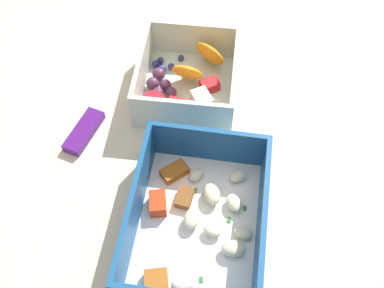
# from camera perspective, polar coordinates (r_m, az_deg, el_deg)

# --- Properties ---
(table_surface) EXTENTS (0.80, 0.80, 0.02)m
(table_surface) POSITION_cam_1_polar(r_m,az_deg,el_deg) (0.60, -0.23, -0.57)
(table_surface) COLOR beige
(table_surface) RESTS_ON ground
(pasta_container) EXTENTS (0.21, 0.16, 0.07)m
(pasta_container) POSITION_cam_1_polar(r_m,az_deg,el_deg) (0.52, 0.64, -9.49)
(pasta_container) COLOR white
(pasta_container) RESTS_ON table_surface
(fruit_bowl) EXTENTS (0.15, 0.14, 0.06)m
(fruit_bowl) POSITION_cam_1_polar(r_m,az_deg,el_deg) (0.63, -0.74, 7.94)
(fruit_bowl) COLOR silver
(fruit_bowl) RESTS_ON table_surface
(candy_bar) EXTENTS (0.07, 0.05, 0.01)m
(candy_bar) POSITION_cam_1_polar(r_m,az_deg,el_deg) (0.61, -13.35, 1.54)
(candy_bar) COLOR #51197A
(candy_bar) RESTS_ON table_surface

